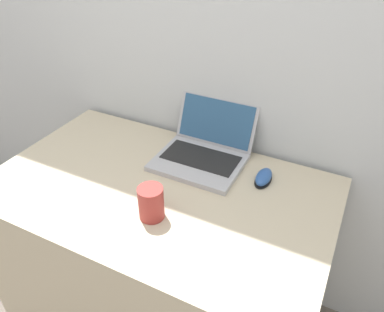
{
  "coord_description": "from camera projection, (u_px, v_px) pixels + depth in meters",
  "views": [
    {
      "loc": [
        0.57,
        -0.5,
        1.6
      ],
      "look_at": [
        0.07,
        0.49,
        0.84
      ],
      "focal_mm": 35.0,
      "sensor_mm": 36.0,
      "label": 1
    }
  ],
  "objects": [
    {
      "name": "wall_back",
      "position": [
        209.0,
        20.0,
        1.34
      ],
      "size": [
        7.0,
        0.04,
        2.5
      ],
      "color": "silver",
      "rests_on": "ground_plane"
    },
    {
      "name": "desk",
      "position": [
        163.0,
        260.0,
        1.53
      ],
      "size": [
        1.21,
        0.72,
        0.77
      ],
      "color": "beige",
      "rests_on": "ground_plane"
    },
    {
      "name": "laptop",
      "position": [
        204.0,
        149.0,
        1.44
      ],
      "size": [
        0.33,
        0.33,
        0.2
      ],
      "color": "#ADADB2",
      "rests_on": "desk"
    },
    {
      "name": "drink_cup",
      "position": [
        151.0,
        202.0,
        1.16
      ],
      "size": [
        0.08,
        0.08,
        0.11
      ],
      "color": "#9E332D",
      "rests_on": "desk"
    },
    {
      "name": "computer_mouse",
      "position": [
        264.0,
        177.0,
        1.34
      ],
      "size": [
        0.06,
        0.11,
        0.04
      ],
      "color": "black",
      "rests_on": "desk"
    }
  ]
}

